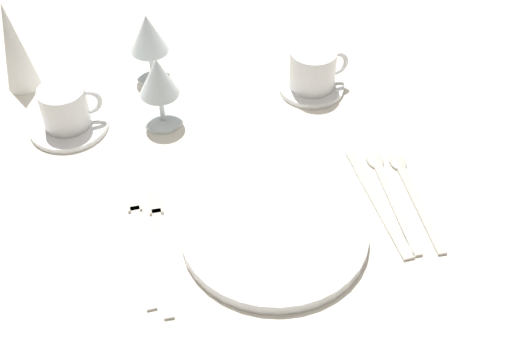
{
  "coord_description": "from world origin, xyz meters",
  "views": [
    {
      "loc": [
        -0.19,
        -0.9,
        1.52
      ],
      "look_at": [
        -0.01,
        -0.16,
        0.76
      ],
      "focal_mm": 47.81,
      "sensor_mm": 36.0,
      "label": 1
    }
  ],
  "objects_px": {
    "wine_glass_left": "(148,36)",
    "napkin_folded": "(14,46)",
    "spoon_dessert": "(411,188)",
    "fork_inner": "(140,241)",
    "fork_outer": "(161,246)",
    "spoon_soup": "(388,188)",
    "coffee_cup_right": "(66,107)",
    "dinner_plate": "(275,232)",
    "wine_glass_centre": "(158,81)",
    "coffee_cup_left": "(314,68)",
    "dinner_knife": "(379,205)"
  },
  "relations": [
    {
      "from": "wine_glass_left",
      "to": "napkin_folded",
      "type": "xyz_separation_m",
      "value": [
        -0.24,
        0.03,
        -0.0
      ]
    },
    {
      "from": "spoon_dessert",
      "to": "wine_glass_left",
      "type": "bearing_deg",
      "value": 133.09
    },
    {
      "from": "fork_inner",
      "to": "napkin_folded",
      "type": "xyz_separation_m",
      "value": [
        -0.17,
        0.42,
        0.09
      ]
    },
    {
      "from": "fork_outer",
      "to": "napkin_folded",
      "type": "relative_size",
      "value": 1.31
    },
    {
      "from": "spoon_soup",
      "to": "fork_outer",
      "type": "bearing_deg",
      "value": -174.48
    },
    {
      "from": "spoon_soup",
      "to": "napkin_folded",
      "type": "distance_m",
      "value": 0.69
    },
    {
      "from": "wine_glass_left",
      "to": "coffee_cup_right",
      "type": "bearing_deg",
      "value": -145.16
    },
    {
      "from": "spoon_dessert",
      "to": "dinner_plate",
      "type": "bearing_deg",
      "value": -169.58
    },
    {
      "from": "wine_glass_centre",
      "to": "napkin_folded",
      "type": "bearing_deg",
      "value": 145.5
    },
    {
      "from": "fork_inner",
      "to": "wine_glass_left",
      "type": "height_order",
      "value": "wine_glass_left"
    },
    {
      "from": "coffee_cup_left",
      "to": "napkin_folded",
      "type": "bearing_deg",
      "value": 165.71
    },
    {
      "from": "dinner_plate",
      "to": "fork_inner",
      "type": "relative_size",
      "value": 1.24
    },
    {
      "from": "dinner_knife",
      "to": "fork_inner",
      "type": "bearing_deg",
      "value": 178.12
    },
    {
      "from": "spoon_soup",
      "to": "spoon_dessert",
      "type": "bearing_deg",
      "value": -14.88
    },
    {
      "from": "dinner_plate",
      "to": "wine_glass_left",
      "type": "distance_m",
      "value": 0.45
    },
    {
      "from": "spoon_soup",
      "to": "napkin_folded",
      "type": "height_order",
      "value": "napkin_folded"
    },
    {
      "from": "dinner_knife",
      "to": "coffee_cup_right",
      "type": "relative_size",
      "value": 2.22
    },
    {
      "from": "dinner_knife",
      "to": "napkin_folded",
      "type": "distance_m",
      "value": 0.69
    },
    {
      "from": "fork_inner",
      "to": "wine_glass_left",
      "type": "bearing_deg",
      "value": 80.19
    },
    {
      "from": "wine_glass_centre",
      "to": "spoon_soup",
      "type": "bearing_deg",
      "value": -36.87
    },
    {
      "from": "spoon_soup",
      "to": "wine_glass_centre",
      "type": "relative_size",
      "value": 1.66
    },
    {
      "from": "dinner_plate",
      "to": "fork_outer",
      "type": "distance_m",
      "value": 0.17
    },
    {
      "from": "dinner_knife",
      "to": "dinner_plate",
      "type": "bearing_deg",
      "value": -173.1
    },
    {
      "from": "spoon_dessert",
      "to": "spoon_soup",
      "type": "bearing_deg",
      "value": 165.12
    },
    {
      "from": "spoon_soup",
      "to": "spoon_dessert",
      "type": "distance_m",
      "value": 0.04
    },
    {
      "from": "spoon_soup",
      "to": "napkin_folded",
      "type": "relative_size",
      "value": 1.27
    },
    {
      "from": "spoon_dessert",
      "to": "wine_glass_centre",
      "type": "bearing_deg",
      "value": 144.9
    },
    {
      "from": "dinner_plate",
      "to": "dinner_knife",
      "type": "relative_size",
      "value": 1.2
    },
    {
      "from": "dinner_plate",
      "to": "napkin_folded",
      "type": "bearing_deg",
      "value": 128.39
    },
    {
      "from": "fork_outer",
      "to": "fork_inner",
      "type": "relative_size",
      "value": 1.03
    },
    {
      "from": "fork_outer",
      "to": "wine_glass_left",
      "type": "height_order",
      "value": "wine_glass_left"
    },
    {
      "from": "coffee_cup_left",
      "to": "wine_glass_left",
      "type": "xyz_separation_m",
      "value": [
        -0.28,
        0.1,
        0.04
      ]
    },
    {
      "from": "napkin_folded",
      "to": "dinner_plate",
      "type": "bearing_deg",
      "value": -51.61
    },
    {
      "from": "wine_glass_left",
      "to": "fork_inner",
      "type": "bearing_deg",
      "value": -99.81
    },
    {
      "from": "coffee_cup_right",
      "to": "dinner_knife",
      "type": "bearing_deg",
      "value": -32.97
    },
    {
      "from": "coffee_cup_left",
      "to": "wine_glass_left",
      "type": "distance_m",
      "value": 0.3
    },
    {
      "from": "fork_outer",
      "to": "dinner_knife",
      "type": "relative_size",
      "value": 1.0
    },
    {
      "from": "wine_glass_left",
      "to": "napkin_folded",
      "type": "distance_m",
      "value": 0.24
    },
    {
      "from": "fork_inner",
      "to": "spoon_soup",
      "type": "relative_size",
      "value": 1.0
    },
    {
      "from": "dinner_plate",
      "to": "napkin_folded",
      "type": "relative_size",
      "value": 1.57
    },
    {
      "from": "napkin_folded",
      "to": "wine_glass_left",
      "type": "bearing_deg",
      "value": -7.31
    },
    {
      "from": "fork_inner",
      "to": "dinner_knife",
      "type": "distance_m",
      "value": 0.37
    },
    {
      "from": "spoon_soup",
      "to": "wine_glass_left",
      "type": "relative_size",
      "value": 1.65
    },
    {
      "from": "spoon_soup",
      "to": "wine_glass_left",
      "type": "distance_m",
      "value": 0.5
    },
    {
      "from": "dinner_plate",
      "to": "napkin_folded",
      "type": "height_order",
      "value": "napkin_folded"
    },
    {
      "from": "coffee_cup_right",
      "to": "napkin_folded",
      "type": "relative_size",
      "value": 0.59
    },
    {
      "from": "dinner_plate",
      "to": "dinner_knife",
      "type": "xyz_separation_m",
      "value": [
        0.17,
        0.02,
        -0.01
      ]
    },
    {
      "from": "spoon_dessert",
      "to": "napkin_folded",
      "type": "relative_size",
      "value": 1.22
    },
    {
      "from": "fork_inner",
      "to": "napkin_folded",
      "type": "distance_m",
      "value": 0.46
    },
    {
      "from": "fork_outer",
      "to": "spoon_dessert",
      "type": "height_order",
      "value": "spoon_dessert"
    }
  ]
}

